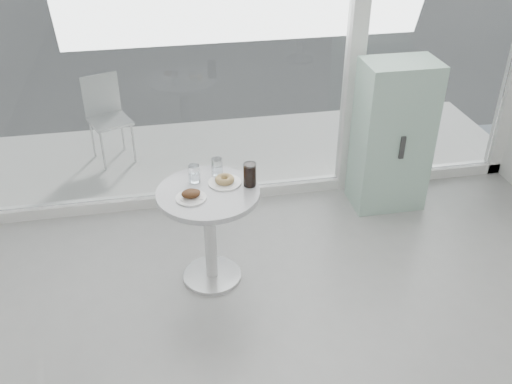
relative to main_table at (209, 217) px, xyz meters
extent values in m
cube|color=white|center=(0.50, 1.10, -0.50)|extent=(5.00, 0.12, 0.10)
cube|color=white|center=(1.40, 1.10, 0.95)|extent=(0.14, 0.14, 3.00)
cube|color=white|center=(-0.27, 1.10, 0.85)|extent=(3.21, 0.02, 2.60)
cube|color=white|center=(2.17, 1.10, 0.85)|extent=(1.41, 0.02, 2.60)
cylinder|color=silver|center=(0.00, 0.00, -0.54)|extent=(0.44, 0.44, 0.03)
cylinder|color=silver|center=(0.00, 0.00, -0.18)|extent=(0.09, 0.09, 0.70)
cylinder|color=silver|center=(0.00, 0.00, 0.20)|extent=(0.72, 0.72, 0.04)
cube|color=silver|center=(0.50, 1.90, -0.53)|extent=(5.60, 1.60, 0.05)
cube|color=#97C1AC|center=(1.67, 0.76, 0.11)|extent=(0.61, 0.41, 1.33)
cube|color=#333333|center=(1.67, 0.55, 0.11)|extent=(0.04, 0.02, 0.20)
cylinder|color=silver|center=(-0.84, 1.76, -0.29)|extent=(0.02, 0.02, 0.41)
cylinder|color=silver|center=(-0.55, 1.87, -0.29)|extent=(0.02, 0.02, 0.41)
cylinder|color=silver|center=(-0.95, 2.05, -0.29)|extent=(0.02, 0.02, 0.41)
cylinder|color=silver|center=(-0.66, 2.16, -0.29)|extent=(0.02, 0.02, 0.41)
cube|color=silver|center=(-0.75, 1.96, -0.08)|extent=(0.47, 0.47, 0.03)
cube|color=silver|center=(-0.81, 2.12, 0.14)|extent=(0.35, 0.15, 0.41)
cylinder|color=white|center=(-0.12, -0.07, 0.23)|extent=(0.21, 0.21, 0.01)
cube|color=white|center=(-0.10, -0.08, 0.24)|extent=(0.11, 0.11, 0.00)
ellipsoid|color=#3E1E11|center=(-0.12, -0.07, 0.26)|extent=(0.13, 0.10, 0.05)
ellipsoid|color=#3E1E11|center=(-0.09, -0.05, 0.25)|extent=(0.06, 0.06, 0.03)
cylinder|color=white|center=(0.13, 0.08, 0.23)|extent=(0.23, 0.23, 0.01)
torus|color=#A2824A|center=(0.13, 0.08, 0.25)|extent=(0.14, 0.14, 0.05)
cylinder|color=white|center=(-0.08, 0.15, 0.28)|extent=(0.08, 0.08, 0.13)
cylinder|color=white|center=(-0.08, 0.15, 0.26)|extent=(0.07, 0.07, 0.07)
cylinder|color=white|center=(0.09, 0.21, 0.28)|extent=(0.08, 0.08, 0.13)
cylinder|color=white|center=(0.09, 0.21, 0.26)|extent=(0.07, 0.07, 0.07)
cylinder|color=white|center=(0.30, 0.02, 0.31)|extent=(0.09, 0.09, 0.17)
cylinder|color=black|center=(0.30, 0.02, 0.30)|extent=(0.08, 0.08, 0.16)
camera|label=1|loc=(-0.30, -3.34, 2.30)|focal=40.00mm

